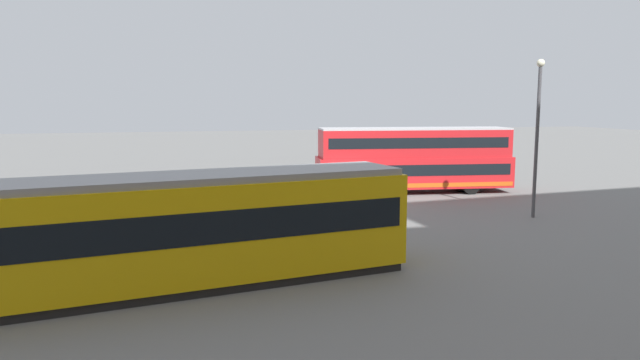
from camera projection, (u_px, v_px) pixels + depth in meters
The scene contains 7 objects.
ground_plane at pixel (349, 204), 29.69m from camera, with size 160.00×160.00×0.00m, color slate.
double_decker_bus at pixel (414, 159), 33.37m from camera, with size 11.66×4.03×3.83m.
tram_yellow at pixel (181, 229), 16.23m from camera, with size 13.74×4.55×3.26m.
pedestrian_near_railing at pixel (320, 198), 25.89m from camera, with size 0.44×0.44×1.64m.
pedestrian_railing at pixel (254, 215), 23.09m from camera, with size 7.49×0.37×1.08m.
info_sign at pixel (101, 196), 21.43m from camera, with size 1.18×0.12×2.54m.
street_lamp at pixel (537, 127), 25.76m from camera, with size 0.36×0.36×7.22m.
Camera 1 is at (9.22, 27.79, 5.29)m, focal length 31.85 mm.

